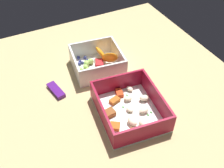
% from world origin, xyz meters
% --- Properties ---
extents(table_surface, '(0.80, 0.80, 0.02)m').
position_xyz_m(table_surface, '(0.00, 0.00, 0.01)').
color(table_surface, tan).
rests_on(table_surface, ground).
extents(pasta_container, '(0.21, 0.18, 0.06)m').
position_xyz_m(pasta_container, '(-0.12, -0.02, 0.04)').
color(pasta_container, white).
rests_on(pasta_container, table_surface).
extents(fruit_bowl, '(0.16, 0.16, 0.06)m').
position_xyz_m(fruit_bowl, '(0.09, -0.02, 0.04)').
color(fruit_bowl, white).
rests_on(fruit_bowl, table_surface).
extents(candy_bar, '(0.07, 0.04, 0.01)m').
position_xyz_m(candy_bar, '(0.05, 0.13, 0.03)').
color(candy_bar, '#51197A').
rests_on(candy_bar, table_surface).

